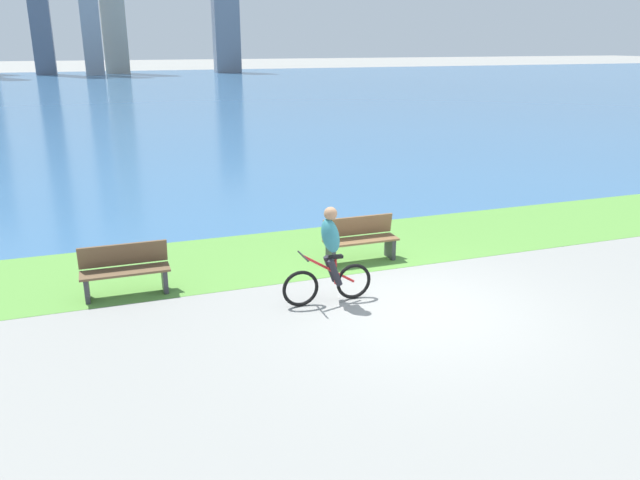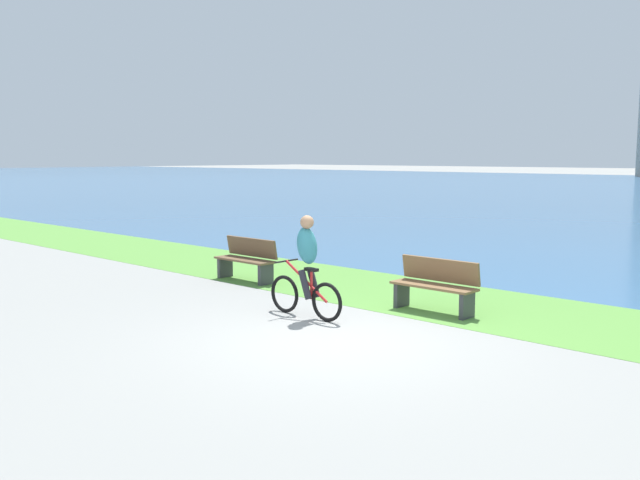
# 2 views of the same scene
# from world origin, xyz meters

# --- Properties ---
(ground_plane) EXTENTS (300.00, 300.00, 0.00)m
(ground_plane) POSITION_xyz_m (0.00, 0.00, 0.00)
(ground_plane) COLOR gray
(grass_strip_bayside) EXTENTS (120.00, 3.17, 0.01)m
(grass_strip_bayside) POSITION_xyz_m (0.00, 3.40, 0.00)
(grass_strip_bayside) COLOR #59933D
(grass_strip_bayside) RESTS_ON ground
(cyclist_lead) EXTENTS (1.59, 0.52, 1.67)m
(cyclist_lead) POSITION_xyz_m (-1.27, 0.74, 0.83)
(cyclist_lead) COLOR black
(cyclist_lead) RESTS_ON ground
(bench_near_path) EXTENTS (1.50, 0.47, 0.90)m
(bench_near_path) POSITION_xyz_m (-4.49, 2.26, 0.45)
(bench_near_path) COLOR brown
(bench_near_path) RESTS_ON ground
(bench_far_along_path) EXTENTS (1.50, 0.47, 0.90)m
(bench_far_along_path) POSITION_xyz_m (0.05, 2.50, 0.45)
(bench_far_along_path) COLOR brown
(bench_far_along_path) RESTS_ON ground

